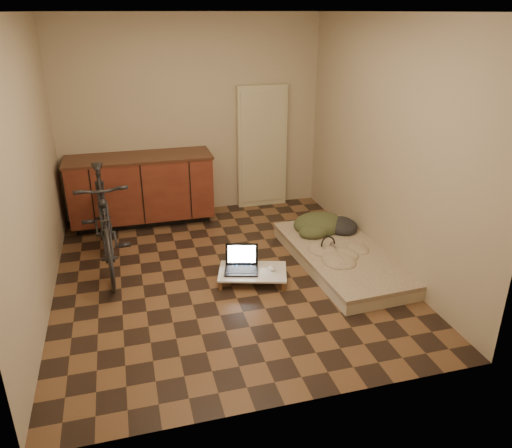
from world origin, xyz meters
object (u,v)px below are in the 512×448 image
object	(u,v)px
futon	(342,257)
lap_desk	(253,272)
bicycle	(104,215)
laptop	(241,265)

from	to	relation	value
futon	lap_desk	world-z (taller)	futon
lap_desk	bicycle	bearing A→B (deg)	169.08
laptop	lap_desk	bearing A→B (deg)	-19.02
futon	lap_desk	distance (m)	1.06
futon	laptop	size ratio (longest dim) A/B	4.76
bicycle	laptop	size ratio (longest dim) A/B	4.49
bicycle	laptop	bearing A→B (deg)	-30.56
laptop	bicycle	bearing A→B (deg)	168.94
laptop	futon	bearing A→B (deg)	17.50
bicycle	laptop	xyz separation A→B (m)	(1.34, -0.69, -0.44)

